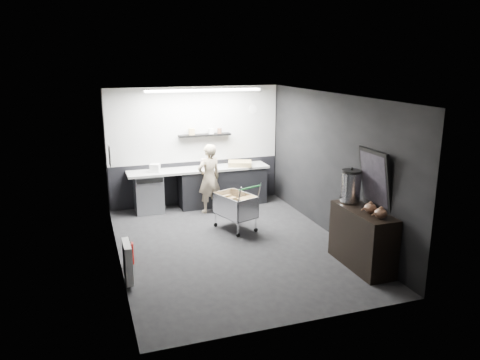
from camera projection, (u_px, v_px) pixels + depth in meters
name	position (u px, v px, depth m)	size (l,w,h in m)	color
floor	(232.00, 245.00, 8.56)	(5.50, 5.50, 0.00)	black
ceiling	(231.00, 96.00, 7.87)	(5.50, 5.50, 0.00)	white
wall_back	(195.00, 146.00, 10.73)	(5.50, 5.50, 0.00)	black
wall_front	(300.00, 225.00, 5.69)	(5.50, 5.50, 0.00)	black
wall_left	(114.00, 183.00, 7.59)	(5.50, 5.50, 0.00)	black
wall_right	(332.00, 165.00, 8.83)	(5.50, 5.50, 0.00)	black
kitchen_wall_panel	(195.00, 125.00, 10.58)	(3.95, 0.02, 1.70)	beige
dado_panel	(196.00, 182.00, 10.93)	(3.95, 0.02, 1.00)	black
floating_shelf	(205.00, 135.00, 10.60)	(1.20, 0.22, 0.04)	black
wall_clock	(253.00, 109.00, 10.93)	(0.20, 0.20, 0.03)	white
poster	(110.00, 156.00, 8.74)	(0.02, 0.30, 0.40)	silver
poster_red_band	(110.00, 152.00, 8.72)	(0.01, 0.22, 0.10)	red
radiator	(127.00, 262.00, 7.04)	(0.10, 0.50, 0.60)	white
ceiling_strip	(204.00, 90.00, 9.57)	(2.40, 0.20, 0.04)	white
prep_counter	(205.00, 187.00, 10.70)	(3.20, 0.61, 0.90)	black
person	(209.00, 179.00, 10.20)	(0.56, 0.37, 1.53)	beige
shopping_cart	(235.00, 207.00, 9.23)	(0.81, 1.06, 0.98)	silver
sideboard	(362.00, 230.00, 7.58)	(0.55, 1.29, 1.93)	black
fire_extinguisher	(130.00, 253.00, 7.68)	(0.14, 0.14, 0.45)	red
cardboard_box	(240.00, 164.00, 10.78)	(0.53, 0.40, 0.11)	#A18A56
pink_tub	(205.00, 163.00, 10.56)	(0.21, 0.21, 0.21)	beige
white_container	(155.00, 168.00, 10.17)	(0.20, 0.16, 0.18)	white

